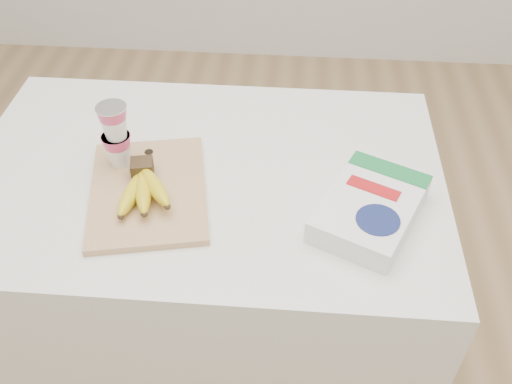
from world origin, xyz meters
TOP-DOWN VIEW (x-y plane):
  - table at (0.00, 0.00)m, footprint 1.09×0.73m
  - cutting_board at (-0.11, -0.08)m, footprint 0.31×0.38m
  - bananas at (-0.11, -0.11)m, footprint 0.12×0.18m
  - yogurt_stack at (-0.18, -0.01)m, footprint 0.07×0.07m
  - cereal_box at (0.37, -0.12)m, footprint 0.27×0.31m

SIDE VIEW (x-z plane):
  - table at x=0.00m, z-range 0.00..0.82m
  - cutting_board at x=-0.11m, z-range 0.82..0.84m
  - cereal_box at x=0.37m, z-range 0.82..0.88m
  - bananas at x=-0.11m, z-range 0.83..0.89m
  - yogurt_stack at x=-0.18m, z-range 0.84..1.00m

